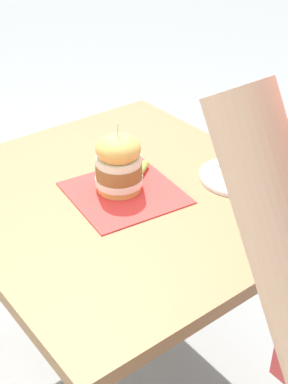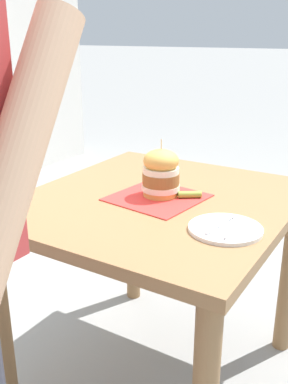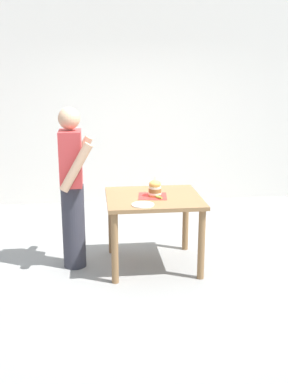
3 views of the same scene
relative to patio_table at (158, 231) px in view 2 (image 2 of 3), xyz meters
name	(u,v)px [view 2 (image 2 of 3)]	position (x,y,z in m)	size (l,w,h in m)	color
ground_plane	(157,371)	(0.00, 0.00, -0.64)	(80.00, 80.00, 0.00)	gray
patio_table	(158,231)	(0.00, 0.00, 0.00)	(0.90, 0.98, 0.77)	olive
serving_paper	(158,198)	(0.00, 0.01, 0.13)	(0.29, 0.29, 0.00)	red
sandwich	(161,173)	(0.00, -0.01, 0.22)	(0.14, 0.14, 0.20)	gold
pickle_spear	(190,195)	(-0.10, -0.04, 0.15)	(0.02, 0.02, 0.08)	#8EA83D
side_plate_with_forks	(225,229)	(-0.31, 0.15, 0.14)	(0.22, 0.22, 0.02)	white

